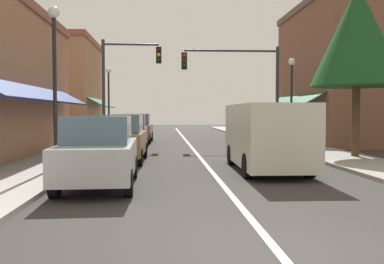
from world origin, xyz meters
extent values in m
plane|color=#33302D|center=(0.00, 18.00, 0.00)|extent=(80.00, 80.00, 0.00)
cube|color=#A39E99|center=(-5.50, 18.00, 0.06)|extent=(2.60, 56.00, 0.12)
cube|color=gray|center=(5.50, 18.00, 0.06)|extent=(2.60, 56.00, 0.12)
cube|color=silver|center=(0.00, 18.00, 0.00)|extent=(0.14, 52.00, 0.01)
cube|color=slate|center=(-6.86, 12.00, 1.40)|extent=(0.08, 10.64, 1.80)
cube|color=navy|center=(-6.25, 12.00, 2.60)|extent=(1.27, 11.76, 0.73)
cube|color=slate|center=(-6.86, 15.08, 4.31)|extent=(0.08, 1.10, 1.30)
cube|color=brown|center=(9.47, 20.00, 4.01)|extent=(5.35, 10.00, 8.03)
cube|color=brown|center=(9.47, 20.00, 8.23)|extent=(5.55, 10.20, 0.40)
cube|color=slate|center=(6.86, 20.00, 1.40)|extent=(0.08, 7.60, 1.80)
cube|color=#194C2D|center=(6.25, 20.00, 2.60)|extent=(1.27, 8.40, 0.73)
cube|color=slate|center=(6.86, 17.80, 5.78)|extent=(0.08, 1.10, 1.30)
cube|color=slate|center=(6.86, 22.20, 5.78)|extent=(0.08, 1.10, 1.30)
cube|color=#9E6B4C|center=(-9.59, 28.00, 3.52)|extent=(5.58, 8.00, 7.04)
cube|color=brown|center=(-9.59, 28.00, 7.24)|extent=(5.78, 8.20, 0.40)
cube|color=slate|center=(-6.86, 28.00, 1.40)|extent=(0.08, 6.08, 1.80)
cube|color=#194C2D|center=(-6.25, 28.00, 2.60)|extent=(1.27, 6.72, 0.73)
cube|color=slate|center=(-6.86, 26.24, 5.07)|extent=(0.08, 1.10, 1.30)
cube|color=slate|center=(-6.86, 29.76, 5.07)|extent=(0.08, 1.10, 1.30)
cube|color=#B7BABF|center=(-3.12, 5.43, 0.71)|extent=(1.83, 4.14, 0.80)
cube|color=slate|center=(-3.12, 5.33, 1.44)|extent=(1.57, 2.04, 0.66)
cylinder|color=black|center=(-3.95, 6.76, 0.31)|extent=(0.22, 0.63, 0.62)
cylinder|color=black|center=(-2.36, 6.80, 0.31)|extent=(0.22, 0.63, 0.62)
cylinder|color=black|center=(-3.87, 4.05, 0.31)|extent=(0.22, 0.63, 0.62)
cylinder|color=black|center=(-2.29, 4.10, 0.31)|extent=(0.22, 0.63, 0.62)
cube|color=brown|center=(-3.09, 10.84, 0.71)|extent=(1.80, 4.13, 0.80)
cube|color=slate|center=(-3.10, 10.75, 1.44)|extent=(1.56, 2.03, 0.66)
cylinder|color=black|center=(-3.86, 12.21, 0.31)|extent=(0.21, 0.62, 0.62)
cylinder|color=black|center=(-2.28, 12.18, 0.31)|extent=(0.21, 0.62, 0.62)
cylinder|color=black|center=(-3.91, 9.51, 0.31)|extent=(0.21, 0.62, 0.62)
cylinder|color=black|center=(-2.33, 9.48, 0.31)|extent=(0.21, 0.62, 0.62)
cube|color=maroon|center=(-3.17, 15.84, 0.71)|extent=(1.79, 4.13, 0.80)
cube|color=slate|center=(-3.16, 15.74, 1.44)|extent=(1.55, 2.02, 0.66)
cylinder|color=black|center=(-3.98, 17.18, 0.31)|extent=(0.21, 0.62, 0.62)
cylinder|color=black|center=(-2.40, 17.21, 0.31)|extent=(0.21, 0.62, 0.62)
cylinder|color=black|center=(-3.94, 14.48, 0.31)|extent=(0.21, 0.62, 0.62)
cylinder|color=black|center=(-2.35, 14.50, 0.31)|extent=(0.21, 0.62, 0.62)
cube|color=#4C5156|center=(-3.09, 20.96, 0.71)|extent=(1.81, 4.14, 0.80)
cube|color=slate|center=(-3.10, 20.86, 1.44)|extent=(1.57, 2.03, 0.66)
cylinder|color=black|center=(-3.85, 22.33, 0.31)|extent=(0.21, 0.62, 0.62)
cylinder|color=black|center=(-2.27, 22.29, 0.31)|extent=(0.21, 0.62, 0.62)
cylinder|color=black|center=(-3.91, 19.62, 0.31)|extent=(0.21, 0.62, 0.62)
cylinder|color=black|center=(-2.33, 19.59, 0.31)|extent=(0.21, 0.62, 0.62)
cube|color=beige|center=(1.76, 8.01, 1.17)|extent=(2.04, 5.03, 1.90)
cube|color=slate|center=(1.80, 10.41, 1.59)|extent=(1.73, 0.30, 0.84)
cube|color=black|center=(1.80, 10.59, 0.48)|extent=(1.87, 0.23, 0.24)
cylinder|color=black|center=(0.90, 9.58, 0.36)|extent=(0.25, 0.72, 0.72)
cylinder|color=black|center=(2.67, 9.55, 0.36)|extent=(0.25, 0.72, 0.72)
cylinder|color=black|center=(0.85, 6.48, 0.36)|extent=(0.25, 0.72, 0.72)
cylinder|color=black|center=(2.62, 6.45, 0.36)|extent=(0.25, 0.72, 0.72)
cylinder|color=#333333|center=(4.80, 17.88, 2.74)|extent=(0.18, 0.18, 5.47)
cylinder|color=#333333|center=(2.22, 17.88, 5.22)|extent=(5.16, 0.12, 0.12)
cube|color=black|center=(-0.36, 17.70, 4.62)|extent=(0.30, 0.24, 0.90)
sphere|color=red|center=(-0.36, 17.57, 4.90)|extent=(0.20, 0.20, 0.20)
sphere|color=#3D2D0C|center=(-0.36, 17.57, 4.62)|extent=(0.20, 0.20, 0.20)
sphere|color=#0C3316|center=(-0.36, 17.57, 4.34)|extent=(0.20, 0.20, 0.20)
cylinder|color=#333333|center=(-4.80, 18.58, 2.94)|extent=(0.18, 0.18, 5.87)
cylinder|color=#333333|center=(-3.27, 18.58, 5.62)|extent=(3.06, 0.12, 0.12)
cube|color=black|center=(-1.74, 18.40, 5.02)|extent=(0.30, 0.24, 0.90)
sphere|color=#420F0F|center=(-1.74, 18.27, 5.30)|extent=(0.20, 0.20, 0.20)
sphere|color=yellow|center=(-1.74, 18.27, 5.02)|extent=(0.20, 0.20, 0.20)
sphere|color=#0C3316|center=(-1.74, 18.27, 4.74)|extent=(0.20, 0.20, 0.20)
cylinder|color=black|center=(-4.89, 8.31, 2.39)|extent=(0.12, 0.12, 4.79)
sphere|color=white|center=(-4.89, 8.31, 4.97)|extent=(0.36, 0.36, 0.36)
cylinder|color=black|center=(5.14, 16.40, 2.15)|extent=(0.12, 0.12, 4.30)
sphere|color=white|center=(5.14, 16.40, 4.48)|extent=(0.36, 0.36, 0.36)
cylinder|color=black|center=(-5.08, 23.03, 2.21)|extent=(0.12, 0.12, 4.43)
sphere|color=white|center=(-5.08, 23.03, 4.61)|extent=(0.36, 0.36, 0.36)
cylinder|color=#4C331E|center=(6.13, 11.11, 1.72)|extent=(0.30, 0.30, 3.44)
cone|color=#19471E|center=(6.13, 11.11, 4.89)|extent=(3.63, 3.63, 3.99)
camera|label=1|loc=(-1.53, -5.23, 1.86)|focal=39.65mm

